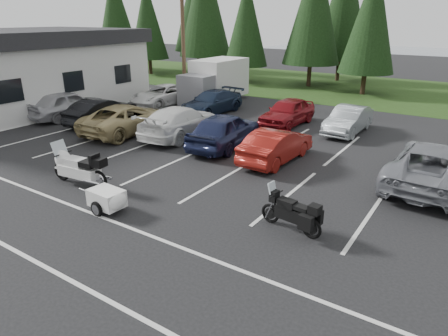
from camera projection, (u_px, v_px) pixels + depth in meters
ground at (194, 185)px, 14.39m from camera, size 120.00×120.00×0.00m
grass_strip at (370, 90)px, 33.11m from camera, size 80.00×16.00×0.01m
building at (10, 70)px, 25.91m from camera, size 10.60×15.60×4.90m
utility_pole at (183, 32)px, 27.23m from camera, size 1.60×0.26×9.00m
box_truck at (212, 82)px, 27.74m from camera, size 2.40×5.60×2.90m
stall_markings at (225, 169)px, 15.95m from camera, size 32.00×16.00×0.01m
conifer_0 at (115, 11)px, 44.14m from camera, size 4.58×4.58×10.66m
conifer_1 at (147, 20)px, 40.33m from camera, size 3.96×3.96×9.22m
conifer_2 at (204, 2)px, 37.94m from camera, size 5.10×5.10×11.89m
conifer_3 at (246, 22)px, 34.61m from camera, size 3.87×3.87×9.02m
conifer_4 at (314, 6)px, 32.50m from camera, size 4.80×4.80×11.17m
conifer_5 at (371, 17)px, 29.23m from camera, size 4.14×4.14×9.63m
conifer_back_a at (197, 2)px, 43.19m from camera, size 5.28×5.28×12.30m
conifer_back_b at (344, 4)px, 35.49m from camera, size 4.97×4.97×11.58m
car_near_0 at (68, 104)px, 23.70m from camera, size 2.18×4.87×1.63m
car_near_1 at (101, 111)px, 22.32m from camera, size 1.87×4.51×1.45m
car_near_2 at (127, 118)px, 20.71m from camera, size 2.78×5.48×1.48m
car_near_3 at (181, 121)px, 20.05m from camera, size 2.50×5.37×1.52m
car_near_4 at (225, 130)px, 18.40m from camera, size 2.38×4.90×1.61m
car_near_5 at (276, 145)px, 16.59m from camera, size 1.59×4.21×1.37m
car_near_6 at (434, 165)px, 14.10m from camera, size 2.82×5.77×1.58m
car_far_0 at (163, 95)px, 27.22m from camera, size 2.64×5.04×1.35m
car_far_1 at (212, 102)px, 24.91m from camera, size 2.30×4.89×1.38m
car_far_2 at (287, 112)px, 22.11m from camera, size 1.88×4.41×1.49m
car_far_3 at (348, 120)px, 20.68m from camera, size 1.51×4.14×1.36m
touring_motorcycle at (79, 165)px, 14.18m from camera, size 2.87×1.15×1.55m
cargo_trailer at (107, 200)px, 12.38m from camera, size 1.60×0.95×0.72m
adventure_motorcycle at (291, 209)px, 11.14m from camera, size 2.24×1.04×1.32m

